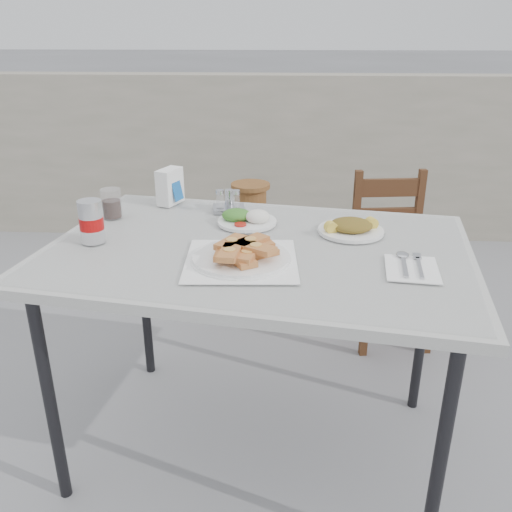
# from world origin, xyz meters

# --- Properties ---
(ground) EXTENTS (80.00, 80.00, 0.00)m
(ground) POSITION_xyz_m (0.00, 0.00, 0.00)
(ground) COLOR slate
(ground) RESTS_ON ground
(cafe_table) EXTENTS (1.52, 1.15, 0.84)m
(cafe_table) POSITION_xyz_m (-0.01, 0.09, 0.78)
(cafe_table) COLOR black
(cafe_table) RESTS_ON ground
(pide_plate) EXTENTS (0.36, 0.36, 0.07)m
(pide_plate) POSITION_xyz_m (-0.06, -0.04, 0.87)
(pide_plate) COLOR white
(pide_plate) RESTS_ON cafe_table
(salad_rice_plate) EXTENTS (0.22, 0.22, 0.05)m
(salad_rice_plate) POSITION_xyz_m (-0.07, 0.31, 0.86)
(salad_rice_plate) COLOR white
(salad_rice_plate) RESTS_ON cafe_table
(salad_chopped_plate) EXTENTS (0.23, 0.23, 0.05)m
(salad_chopped_plate) POSITION_xyz_m (0.31, 0.23, 0.86)
(salad_chopped_plate) COLOR white
(salad_chopped_plate) RESTS_ON cafe_table
(soda_can) EXTENTS (0.08, 0.08, 0.14)m
(soda_can) POSITION_xyz_m (-0.57, 0.09, 0.92)
(soda_can) COLOR silver
(soda_can) RESTS_ON cafe_table
(cola_glass) EXTENTS (0.08, 0.08, 0.11)m
(cola_glass) POSITION_xyz_m (-0.58, 0.35, 0.89)
(cola_glass) COLOR white
(cola_glass) RESTS_ON cafe_table
(napkin_holder) EXTENTS (0.10, 0.13, 0.14)m
(napkin_holder) POSITION_xyz_m (-0.39, 0.54, 0.91)
(napkin_holder) COLOR white
(napkin_holder) RESTS_ON cafe_table
(condiment_caddy) EXTENTS (0.14, 0.12, 0.09)m
(condiment_caddy) POSITION_xyz_m (-0.15, 0.45, 0.87)
(condiment_caddy) COLOR #B3B4BA
(condiment_caddy) RESTS_ON cafe_table
(cutlery_napkin) EXTENTS (0.18, 0.22, 0.01)m
(cutlery_napkin) POSITION_xyz_m (0.46, -0.06, 0.85)
(cutlery_napkin) COLOR white
(cutlery_napkin) RESTS_ON cafe_table
(chair) EXTENTS (0.42, 0.42, 0.86)m
(chair) POSITION_xyz_m (0.61, 0.98, 0.44)
(chair) COLOR #3C1B10
(chair) RESTS_ON ground
(terracotta_urn) EXTENTS (0.41, 0.41, 0.72)m
(terracotta_urn) POSITION_xyz_m (-0.12, 1.29, 0.34)
(terracotta_urn) COLOR brown
(terracotta_urn) RESTS_ON ground
(back_wall) EXTENTS (6.00, 0.25, 1.20)m
(back_wall) POSITION_xyz_m (0.00, 2.50, 0.60)
(back_wall) COLOR #9E9484
(back_wall) RESTS_ON ground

